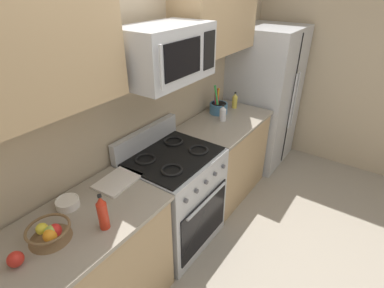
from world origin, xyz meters
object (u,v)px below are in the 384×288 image
at_px(microwave, 166,53).
at_px(fruit_basket, 49,232).
at_px(bottle_oil, 235,101).
at_px(bottle_hot_sauce, 103,213).
at_px(bottle_vinegar, 223,113).
at_px(cutting_board, 118,181).
at_px(prep_bowl, 68,203).
at_px(refrigerator, 263,98).
at_px(utensil_crock, 218,107).
at_px(apple_loose, 15,259).
at_px(range_oven, 174,198).

xyz_separation_m(microwave, fruit_basket, (-1.10, -0.02, -0.79)).
height_order(bottle_oil, bottle_hot_sauce, bottle_hot_sauce).
bearing_deg(bottle_vinegar, bottle_oil, 9.39).
bearing_deg(cutting_board, prep_bowl, 170.62).
xyz_separation_m(refrigerator, prep_bowl, (-2.72, 0.19, 0.07)).
height_order(fruit_basket, prep_bowl, fruit_basket).
relative_size(refrigerator, microwave, 2.47).
relative_size(microwave, bottle_hot_sauce, 2.88).
bearing_deg(bottle_hot_sauce, fruit_basket, 143.15).
bearing_deg(microwave, utensil_crock, 7.31).
height_order(microwave, prep_bowl, microwave).
bearing_deg(fruit_basket, prep_bowl, 35.71).
distance_m(apple_loose, bottle_oil, 2.54).
bearing_deg(cutting_board, bottle_oil, -0.97).
distance_m(refrigerator, bottle_oil, 0.63).
relative_size(fruit_basket, prep_bowl, 1.63).
xyz_separation_m(microwave, cutting_board, (-0.50, 0.08, -0.83)).
distance_m(refrigerator, microwave, 2.05).
xyz_separation_m(cutting_board, prep_bowl, (-0.37, 0.06, 0.02)).
bearing_deg(utensil_crock, bottle_vinegar, -136.51).
bearing_deg(range_oven, microwave, 90.08).
bearing_deg(bottle_oil, cutting_board, 179.03).
height_order(apple_loose, cutting_board, apple_loose).
bearing_deg(bottle_vinegar, microwave, 179.49).
bearing_deg(range_oven, bottle_hot_sauce, -169.01).
distance_m(refrigerator, bottle_hot_sauce, 2.72).
bearing_deg(bottle_oil, refrigerator, -9.33).
bearing_deg(refrigerator, bottle_hot_sauce, -176.85).
bearing_deg(microwave, apple_loose, -178.65).
distance_m(utensil_crock, bottle_oil, 0.25).
distance_m(fruit_basket, apple_loose, 0.20).
relative_size(refrigerator, bottle_oil, 9.33).
bearing_deg(bottle_vinegar, range_oven, -178.64).
xyz_separation_m(apple_loose, bottle_oil, (2.54, 0.09, 0.04)).
bearing_deg(refrigerator, cutting_board, 176.84).
distance_m(microwave, cutting_board, 0.97).
distance_m(refrigerator, cutting_board, 2.36).
bearing_deg(utensil_crock, microwave, -172.69).
xyz_separation_m(bottle_oil, prep_bowl, (-2.11, 0.09, -0.05)).
height_order(cutting_board, bottle_vinegar, bottle_vinegar).
distance_m(utensil_crock, bottle_vinegar, 0.20).
relative_size(range_oven, utensil_crock, 3.45).
xyz_separation_m(utensil_crock, bottle_oil, (0.23, -0.07, 0.02)).
relative_size(utensil_crock, bottle_oil, 1.71).
distance_m(microwave, prep_bowl, 1.20).
bearing_deg(bottle_oil, prep_bowl, 177.55).
bearing_deg(bottle_hot_sauce, prep_bowl, 92.43).
bearing_deg(bottle_hot_sauce, range_oven, 10.99).
relative_size(fruit_basket, bottle_oil, 1.32).
height_order(fruit_basket, bottle_hot_sauce, bottle_hot_sauce).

